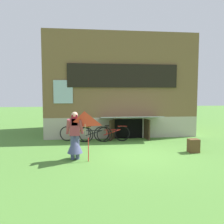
{
  "coord_description": "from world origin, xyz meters",
  "views": [
    {
      "loc": [
        -1.81,
        -8.11,
        2.26
      ],
      "look_at": [
        -0.76,
        1.05,
        1.48
      ],
      "focal_mm": 36.73,
      "sensor_mm": 36.0,
      "label": 1
    }
  ],
  "objects_px": {
    "bicycle_black": "(94,134)",
    "kite": "(85,123)",
    "bicycle_red": "(112,133)",
    "person": "(75,139)",
    "wooden_crate": "(193,146)",
    "bicycle_yellow": "(76,134)"
  },
  "relations": [
    {
      "from": "bicycle_black",
      "to": "bicycle_yellow",
      "type": "relative_size",
      "value": 1.06
    },
    {
      "from": "kite",
      "to": "wooden_crate",
      "type": "height_order",
      "value": "kite"
    },
    {
      "from": "wooden_crate",
      "to": "bicycle_red",
      "type": "bearing_deg",
      "value": 140.98
    },
    {
      "from": "kite",
      "to": "bicycle_yellow",
      "type": "height_order",
      "value": "kite"
    },
    {
      "from": "kite",
      "to": "bicycle_black",
      "type": "distance_m",
      "value": 3.33
    },
    {
      "from": "wooden_crate",
      "to": "bicycle_yellow",
      "type": "bearing_deg",
      "value": 151.23
    },
    {
      "from": "person",
      "to": "wooden_crate",
      "type": "bearing_deg",
      "value": 25.06
    },
    {
      "from": "bicycle_black",
      "to": "wooden_crate",
      "type": "xyz_separation_m",
      "value": [
        3.7,
        -2.27,
        -0.11
      ]
    },
    {
      "from": "person",
      "to": "bicycle_red",
      "type": "xyz_separation_m",
      "value": [
        1.57,
        2.73,
        -0.31
      ]
    },
    {
      "from": "bicycle_yellow",
      "to": "wooden_crate",
      "type": "height_order",
      "value": "bicycle_yellow"
    },
    {
      "from": "person",
      "to": "bicycle_black",
      "type": "relative_size",
      "value": 0.98
    },
    {
      "from": "person",
      "to": "bicycle_yellow",
      "type": "distance_m",
      "value": 2.91
    },
    {
      "from": "kite",
      "to": "bicycle_black",
      "type": "relative_size",
      "value": 0.97
    },
    {
      "from": "person",
      "to": "kite",
      "type": "relative_size",
      "value": 1.01
    },
    {
      "from": "person",
      "to": "kite",
      "type": "xyz_separation_m",
      "value": [
        0.33,
        -0.48,
        0.62
      ]
    },
    {
      "from": "person",
      "to": "bicycle_yellow",
      "type": "bearing_deg",
      "value": 111.17
    },
    {
      "from": "bicycle_black",
      "to": "kite",
      "type": "bearing_deg",
      "value": -92.71
    },
    {
      "from": "person",
      "to": "wooden_crate",
      "type": "distance_m",
      "value": 4.47
    },
    {
      "from": "bicycle_red",
      "to": "wooden_crate",
      "type": "xyz_separation_m",
      "value": [
        2.85,
        -2.31,
        -0.12
      ]
    },
    {
      "from": "bicycle_yellow",
      "to": "person",
      "type": "bearing_deg",
      "value": -70.51
    },
    {
      "from": "person",
      "to": "kite",
      "type": "bearing_deg",
      "value": -35.64
    },
    {
      "from": "bicycle_red",
      "to": "kite",
      "type": "bearing_deg",
      "value": -110.06
    }
  ]
}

